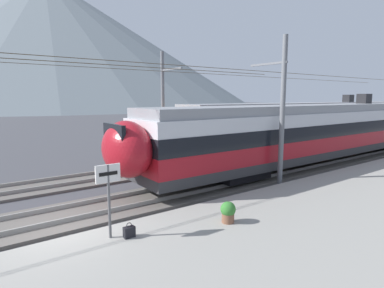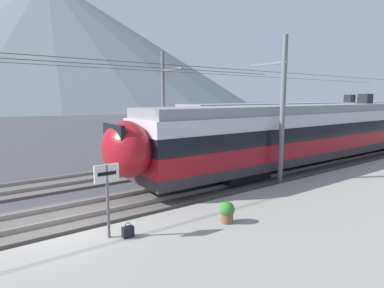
{
  "view_description": "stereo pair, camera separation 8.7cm",
  "coord_description": "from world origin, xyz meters",
  "px_view_note": "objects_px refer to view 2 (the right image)",
  "views": [
    {
      "loc": [
        -2.16,
        -9.94,
        4.29
      ],
      "look_at": [
        6.9,
        2.54,
        2.02
      ],
      "focal_mm": 29.62,
      "sensor_mm": 36.0,
      "label": 1
    },
    {
      "loc": [
        -2.09,
        -9.99,
        4.29
      ],
      "look_at": [
        6.9,
        2.54,
        2.02
      ],
      "focal_mm": 29.62,
      "sensor_mm": 36.0,
      "label": 2
    }
  ],
  "objects_px": {
    "train_near_platform": "(326,130)",
    "catenary_mast_mid": "(280,108)",
    "train_far_track": "(318,121)",
    "platform_sign": "(107,184)",
    "catenary_mast_far_side": "(165,104)",
    "potted_plant_platform_edge": "(227,211)",
    "handbag_near_sign": "(128,232)"
  },
  "relations": [
    {
      "from": "train_near_platform",
      "to": "handbag_near_sign",
      "type": "bearing_deg",
      "value": -167.14
    },
    {
      "from": "catenary_mast_mid",
      "to": "platform_sign",
      "type": "relative_size",
      "value": 22.08
    },
    {
      "from": "catenary_mast_mid",
      "to": "potted_plant_platform_edge",
      "type": "height_order",
      "value": "catenary_mast_mid"
    },
    {
      "from": "train_far_track",
      "to": "catenary_mast_far_side",
      "type": "distance_m",
      "value": 14.75
    },
    {
      "from": "catenary_mast_mid",
      "to": "platform_sign",
      "type": "xyz_separation_m",
      "value": [
        -9.05,
        -1.48,
        -1.87
      ]
    },
    {
      "from": "catenary_mast_mid",
      "to": "catenary_mast_far_side",
      "type": "relative_size",
      "value": 1.0
    },
    {
      "from": "platform_sign",
      "to": "potted_plant_platform_edge",
      "type": "height_order",
      "value": "platform_sign"
    },
    {
      "from": "train_near_platform",
      "to": "catenary_mast_mid",
      "type": "xyz_separation_m",
      "value": [
        -6.87,
        -1.76,
        1.56
      ]
    },
    {
      "from": "train_far_track",
      "to": "train_near_platform",
      "type": "bearing_deg",
      "value": -143.56
    },
    {
      "from": "train_far_track",
      "to": "catenary_mast_far_side",
      "type": "bearing_deg",
      "value": 172.44
    },
    {
      "from": "train_near_platform",
      "to": "potted_plant_platform_edge",
      "type": "xyz_separation_m",
      "value": [
        -12.49,
        -4.38,
        -1.49
      ]
    },
    {
      "from": "catenary_mast_far_side",
      "to": "catenary_mast_mid",
      "type": "bearing_deg",
      "value": -81.13
    },
    {
      "from": "train_near_platform",
      "to": "train_far_track",
      "type": "distance_m",
      "value": 7.9
    },
    {
      "from": "platform_sign",
      "to": "potted_plant_platform_edge",
      "type": "bearing_deg",
      "value": -18.35
    },
    {
      "from": "platform_sign",
      "to": "potted_plant_platform_edge",
      "type": "relative_size",
      "value": 3.1
    },
    {
      "from": "train_far_track",
      "to": "potted_plant_platform_edge",
      "type": "distance_m",
      "value": 20.96
    },
    {
      "from": "catenary_mast_mid",
      "to": "platform_sign",
      "type": "bearing_deg",
      "value": -170.7
    },
    {
      "from": "handbag_near_sign",
      "to": "potted_plant_platform_edge",
      "type": "relative_size",
      "value": 0.64
    },
    {
      "from": "train_near_platform",
      "to": "catenary_mast_mid",
      "type": "relative_size",
      "value": 0.63
    },
    {
      "from": "potted_plant_platform_edge",
      "to": "handbag_near_sign",
      "type": "bearing_deg",
      "value": 164.22
    },
    {
      "from": "train_far_track",
      "to": "handbag_near_sign",
      "type": "distance_m",
      "value": 23.39
    },
    {
      "from": "platform_sign",
      "to": "catenary_mast_mid",
      "type": "bearing_deg",
      "value": 9.3
    },
    {
      "from": "train_near_platform",
      "to": "potted_plant_platform_edge",
      "type": "height_order",
      "value": "train_near_platform"
    },
    {
      "from": "catenary_mast_mid",
      "to": "catenary_mast_far_side",
      "type": "bearing_deg",
      "value": 98.87
    },
    {
      "from": "potted_plant_platform_edge",
      "to": "platform_sign",
      "type": "bearing_deg",
      "value": 161.65
    },
    {
      "from": "catenary_mast_mid",
      "to": "potted_plant_platform_edge",
      "type": "relative_size",
      "value": 68.45
    },
    {
      "from": "catenary_mast_mid",
      "to": "potted_plant_platform_edge",
      "type": "bearing_deg",
      "value": -154.97
    },
    {
      "from": "train_far_track",
      "to": "catenary_mast_mid",
      "type": "relative_size",
      "value": 0.67
    },
    {
      "from": "train_near_platform",
      "to": "catenary_mast_mid",
      "type": "bearing_deg",
      "value": -165.67
    },
    {
      "from": "train_far_track",
      "to": "catenary_mast_far_side",
      "type": "xyz_separation_m",
      "value": [
        -14.53,
        1.93,
        1.65
      ]
    },
    {
      "from": "train_far_track",
      "to": "catenary_mast_far_side",
      "type": "height_order",
      "value": "catenary_mast_far_side"
    },
    {
      "from": "train_far_track",
      "to": "platform_sign",
      "type": "bearing_deg",
      "value": -160.41
    }
  ]
}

